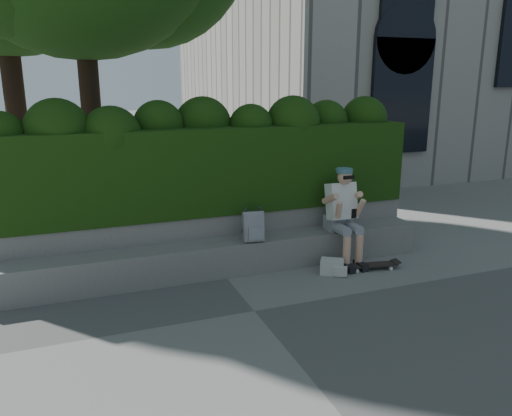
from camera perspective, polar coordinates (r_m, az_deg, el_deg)
name	(u,v)px	position (r m, az deg, el deg)	size (l,w,h in m)	color
ground	(254,311)	(5.86, -0.20, -11.69)	(80.00, 80.00, 0.00)	slate
bench_ledge	(222,258)	(6.87, -3.88, -5.67)	(6.00, 0.45, 0.45)	gray
planter_wall	(212,237)	(7.25, -5.00, -3.34)	(6.00, 0.50, 0.75)	gray
hedge	(207,168)	(7.23, -5.66, 4.55)	(6.00, 1.00, 1.20)	black
person	(343,212)	(7.23, 9.92, -0.44)	(0.40, 0.76, 1.38)	gray
skateboard	(372,265)	(7.22, 13.12, -6.38)	(0.74, 0.29, 0.08)	black
backpack_plaid	(253,226)	(6.77, -0.30, -2.12)	(0.28, 0.15, 0.41)	#A4A3A8
backpack_ground	(332,267)	(6.95, 8.68, -6.65)	(0.31, 0.22, 0.20)	beige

